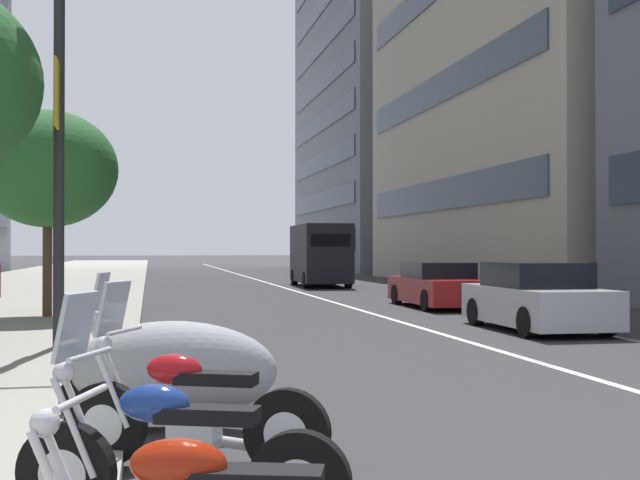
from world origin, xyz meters
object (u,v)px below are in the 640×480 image
at_px(car_far_down_avenue, 537,299).
at_px(delivery_van_ahead, 320,254).
at_px(car_lead_in_lane, 438,286).
at_px(street_lamp_with_banners, 76,52).
at_px(motorcycle_mid_row, 190,414).
at_px(motorcycle_by_sign_pole, 171,371).
at_px(motorcycle_under_tarp, 156,364).
at_px(motorcycle_far_end_row, 174,458).
at_px(street_tree_mid_sidewalk, 48,169).

distance_m(car_far_down_avenue, delivery_van_ahead, 21.02).
height_order(car_lead_in_lane, street_lamp_with_banners, street_lamp_with_banners).
xyz_separation_m(car_lead_in_lane, street_lamp_with_banners, (-9.34, 9.61, 4.37)).
bearing_deg(motorcycle_mid_row, motorcycle_by_sign_pole, -62.59).
xyz_separation_m(motorcycle_under_tarp, car_far_down_avenue, (6.90, -8.04, 0.23)).
height_order(motorcycle_far_end_row, street_tree_mid_sidewalk, street_tree_mid_sidewalk).
bearing_deg(motorcycle_by_sign_pole, motorcycle_far_end_row, 102.85).
bearing_deg(street_tree_mid_sidewalk, motorcycle_by_sign_pole, -168.26).
distance_m(motorcycle_mid_row, street_lamp_with_banners, 8.93).
bearing_deg(car_far_down_avenue, motorcycle_under_tarp, 131.63).
relative_size(motorcycle_under_tarp, car_far_down_avenue, 0.51).
distance_m(delivery_van_ahead, street_lamp_with_banners, 25.18).
relative_size(motorcycle_far_end_row, delivery_van_ahead, 0.37).
xyz_separation_m(car_far_down_avenue, street_tree_mid_sidewalk, (4.07, 10.49, 2.95)).
bearing_deg(car_far_down_avenue, car_lead_in_lane, -1.41).
bearing_deg(street_lamp_with_banners, motorcycle_far_end_row, -171.39).
relative_size(motorcycle_far_end_row, street_tree_mid_sidewalk, 0.42).
distance_m(car_lead_in_lane, street_tree_mid_sidewalk, 11.59).
xyz_separation_m(motorcycle_under_tarp, delivery_van_ahead, (27.90, -7.64, 1.06)).
bearing_deg(motorcycle_mid_row, car_far_down_avenue, -105.14).
height_order(car_far_down_avenue, delivery_van_ahead, delivery_van_ahead).
bearing_deg(motorcycle_mid_row, delivery_van_ahead, -80.18).
bearing_deg(motorcycle_by_sign_pole, street_lamp_with_banners, -62.98).
relative_size(motorcycle_far_end_row, motorcycle_by_sign_pole, 0.96).
relative_size(motorcycle_far_end_row, motorcycle_mid_row, 1.01).
xyz_separation_m(motorcycle_far_end_row, delivery_van_ahead, (32.17, -7.56, 1.07)).
bearing_deg(street_lamp_with_banners, delivery_van_ahead, -20.93).
relative_size(motorcycle_far_end_row, street_lamp_with_banners, 0.25).
height_order(motorcycle_far_end_row, car_lead_in_lane, motorcycle_far_end_row).
height_order(motorcycle_mid_row, motorcycle_under_tarp, motorcycle_mid_row).
bearing_deg(car_lead_in_lane, delivery_van_ahead, 3.91).
relative_size(street_lamp_with_banners, street_tree_mid_sidewalk, 1.69).
relative_size(car_lead_in_lane, street_lamp_with_banners, 0.57).
xyz_separation_m(motorcycle_mid_row, motorcycle_under_tarp, (2.93, 0.24, -0.00)).
xyz_separation_m(motorcycle_far_end_row, street_tree_mid_sidewalk, (15.24, 2.52, 3.19)).
bearing_deg(motorcycle_far_end_row, car_lead_in_lane, -93.58).
height_order(motorcycle_under_tarp, car_lead_in_lane, motorcycle_under_tarp).
xyz_separation_m(delivery_van_ahead, street_lamp_with_banners, (-23.29, 8.91, 3.49)).
height_order(motorcycle_under_tarp, car_far_down_avenue, motorcycle_under_tarp).
distance_m(motorcycle_under_tarp, car_lead_in_lane, 16.25).
height_order(motorcycle_far_end_row, motorcycle_under_tarp, motorcycle_under_tarp).
bearing_deg(street_lamp_with_banners, motorcycle_by_sign_pole, -166.92).
xyz_separation_m(motorcycle_far_end_row, motorcycle_mid_row, (1.35, -0.16, 0.01)).
bearing_deg(motorcycle_under_tarp, motorcycle_mid_row, 107.17).
bearing_deg(motorcycle_far_end_row, motorcycle_by_sign_pole, -70.27).
relative_size(motorcycle_far_end_row, motorcycle_under_tarp, 0.98).
bearing_deg(street_tree_mid_sidewalk, car_lead_in_lane, -74.58).
bearing_deg(car_lead_in_lane, car_far_down_avenue, 178.60).
xyz_separation_m(motorcycle_far_end_row, street_lamp_with_banners, (8.88, 1.35, 4.56)).
distance_m(motorcycle_by_sign_pole, car_lead_in_lane, 17.42).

